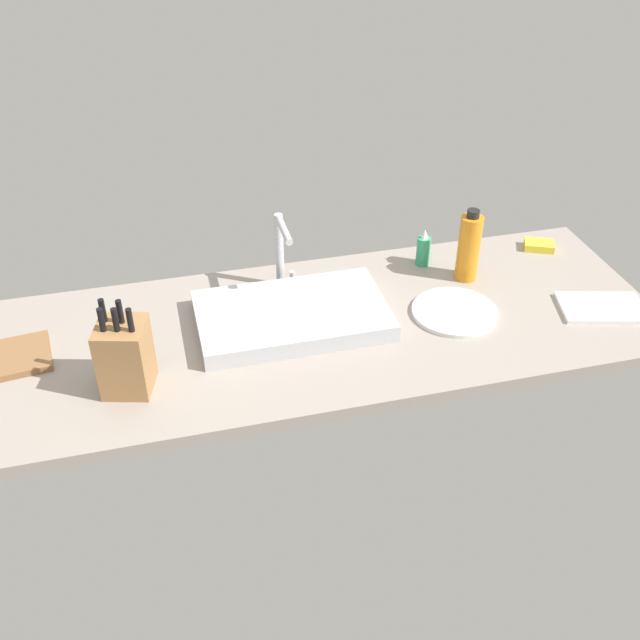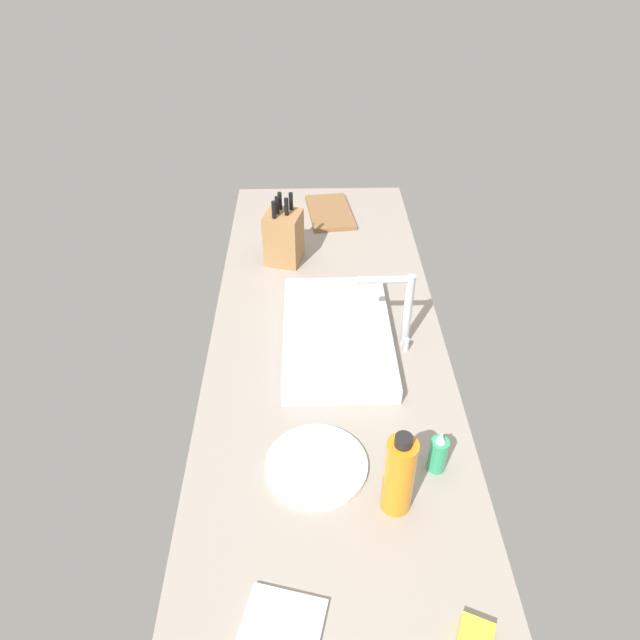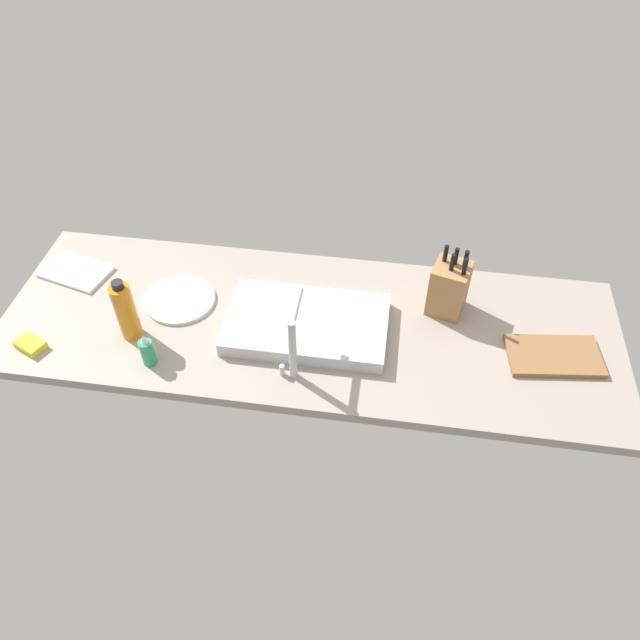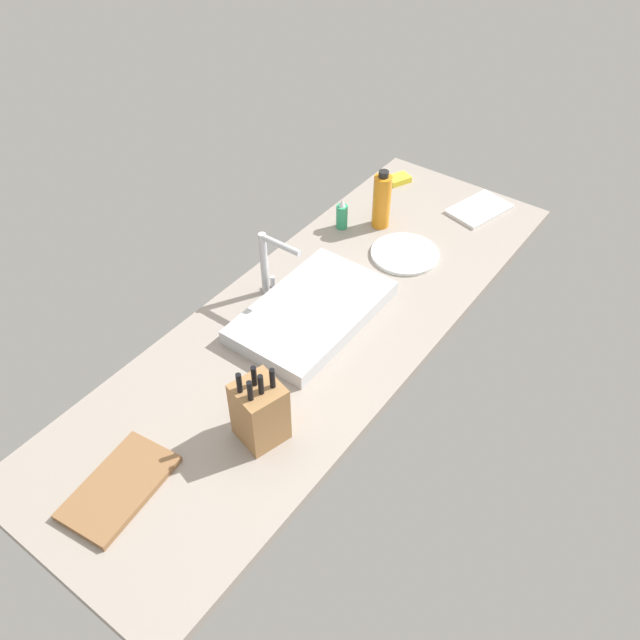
% 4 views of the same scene
% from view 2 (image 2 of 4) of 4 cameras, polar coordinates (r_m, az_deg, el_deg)
% --- Properties ---
extents(countertop_slab, '(1.99, 0.68, 0.04)m').
position_cam_2_polar(countertop_slab, '(1.68, 0.71, -2.54)').
color(countertop_slab, gray).
rests_on(countertop_slab, ground).
extents(sink_basin, '(0.51, 0.31, 0.05)m').
position_cam_2_polar(sink_basin, '(1.66, 1.69, -1.49)').
color(sink_basin, '#B7BABF').
rests_on(sink_basin, countertop_slab).
extents(faucet, '(0.06, 0.15, 0.23)m').
position_cam_2_polar(faucet, '(1.60, 8.01, 1.61)').
color(faucet, '#B7BABF').
rests_on(faucet, countertop_slab).
extents(knife_block, '(0.14, 0.14, 0.24)m').
position_cam_2_polar(knife_block, '(1.98, -3.61, 8.17)').
color(knife_block, '#9E7042').
rests_on(knife_block, countertop_slab).
extents(cutting_board, '(0.30, 0.19, 0.02)m').
position_cam_2_polar(cutting_board, '(2.31, 0.98, 10.58)').
color(cutting_board, brown).
rests_on(cutting_board, countertop_slab).
extents(soap_bottle, '(0.04, 0.04, 0.12)m').
position_cam_2_polar(soap_bottle, '(1.35, 11.56, -12.75)').
color(soap_bottle, '#2D9966').
rests_on(soap_bottle, countertop_slab).
extents(water_bottle, '(0.06, 0.06, 0.22)m').
position_cam_2_polar(water_bottle, '(1.24, 7.79, -14.89)').
color(water_bottle, orange).
rests_on(water_bottle, countertop_slab).
extents(dinner_plate, '(0.24, 0.24, 0.01)m').
position_cam_2_polar(dinner_plate, '(1.36, -0.34, -14.09)').
color(dinner_plate, silver).
rests_on(dinner_plate, countertop_slab).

